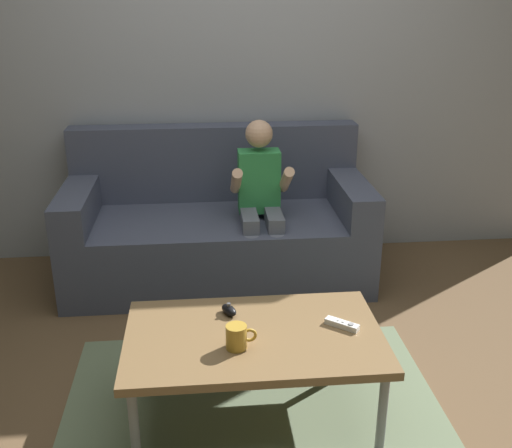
{
  "coord_description": "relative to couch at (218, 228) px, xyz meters",
  "views": [
    {
      "loc": [
        -0.28,
        -2.06,
        1.66
      ],
      "look_at": [
        -0.02,
        0.64,
        0.59
      ],
      "focal_mm": 42.19,
      "sensor_mm": 36.0,
      "label": 1
    }
  ],
  "objects": [
    {
      "name": "ground_plane",
      "position": [
        0.19,
        -1.31,
        -0.3
      ],
      "size": [
        8.73,
        8.73,
        0.0
      ],
      "primitive_type": "plane",
      "color": "brown"
    },
    {
      "name": "wall_back",
      "position": [
        0.19,
        0.39,
        0.95
      ],
      "size": [
        4.36,
        0.05,
        2.5
      ],
      "primitive_type": "cube",
      "color": "#999EA8",
      "rests_on": "ground"
    },
    {
      "name": "couch",
      "position": [
        0.0,
        0.0,
        0.0
      ],
      "size": [
        1.77,
        0.8,
        0.88
      ],
      "color": "#474C60",
      "rests_on": "ground"
    },
    {
      "name": "person_seated_on_couch",
      "position": [
        0.24,
        -0.18,
        0.25
      ],
      "size": [
        0.33,
        0.41,
        0.98
      ],
      "color": "slate",
      "rests_on": "ground"
    },
    {
      "name": "coffee_table",
      "position": [
        0.1,
        -1.35,
        0.06
      ],
      "size": [
        1.01,
        0.61,
        0.39
      ],
      "color": "brown",
      "rests_on": "ground"
    },
    {
      "name": "area_rug",
      "position": [
        0.1,
        -1.35,
        -0.3
      ],
      "size": [
        1.59,
        1.25,
        0.01
      ],
      "primitive_type": "cube",
      "color": "#6B7A5B",
      "rests_on": "ground"
    },
    {
      "name": "game_remote_white_near_edge",
      "position": [
        0.45,
        -1.33,
        0.1
      ],
      "size": [
        0.13,
        0.12,
        0.03
      ],
      "color": "white",
      "rests_on": "coffee_table"
    },
    {
      "name": "nunchuk_black",
      "position": [
        0.01,
        -1.19,
        0.11
      ],
      "size": [
        0.08,
        0.1,
        0.05
      ],
      "color": "black",
      "rests_on": "coffee_table"
    },
    {
      "name": "coffee_mug",
      "position": [
        0.02,
        -1.44,
        0.14
      ],
      "size": [
        0.12,
        0.08,
        0.09
      ],
      "color": "#B78C2D",
      "rests_on": "coffee_table"
    }
  ]
}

